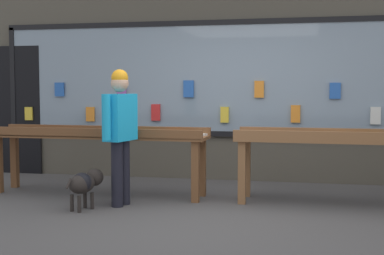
{
  "coord_description": "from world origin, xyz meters",
  "views": [
    {
      "loc": [
        1.01,
        -5.77,
        1.4
      ],
      "look_at": [
        -0.34,
        0.65,
        0.92
      ],
      "focal_mm": 50.0,
      "sensor_mm": 36.0,
      "label": 1
    }
  ],
  "objects_px": {
    "display_table_left": "(98,140)",
    "person_browsing": "(120,127)",
    "small_dog": "(85,183)",
    "display_table_right": "(358,144)"
  },
  "relations": [
    {
      "from": "person_browsing",
      "to": "small_dog",
      "type": "distance_m",
      "value": 0.77
    },
    {
      "from": "person_browsing",
      "to": "display_table_left",
      "type": "bearing_deg",
      "value": 54.32
    },
    {
      "from": "display_table_left",
      "to": "small_dog",
      "type": "relative_size",
      "value": 5.26
    },
    {
      "from": "small_dog",
      "to": "display_table_right",
      "type": "bearing_deg",
      "value": -54.67
    },
    {
      "from": "display_table_right",
      "to": "small_dog",
      "type": "distance_m",
      "value": 3.27
    },
    {
      "from": "display_table_left",
      "to": "person_browsing",
      "type": "height_order",
      "value": "person_browsing"
    },
    {
      "from": "display_table_left",
      "to": "person_browsing",
      "type": "xyz_separation_m",
      "value": [
        0.52,
        -0.59,
        0.22
      ]
    },
    {
      "from": "display_table_left",
      "to": "small_dog",
      "type": "xyz_separation_m",
      "value": [
        0.18,
        -0.88,
        -0.41
      ]
    },
    {
      "from": "display_table_left",
      "to": "person_browsing",
      "type": "distance_m",
      "value": 0.81
    },
    {
      "from": "display_table_right",
      "to": "small_dog",
      "type": "height_order",
      "value": "display_table_right"
    }
  ]
}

